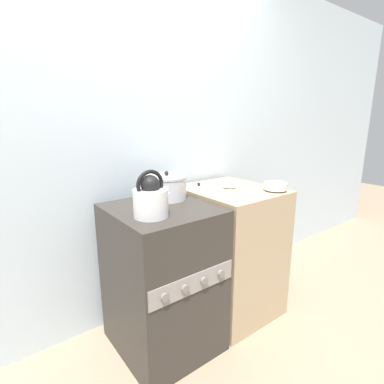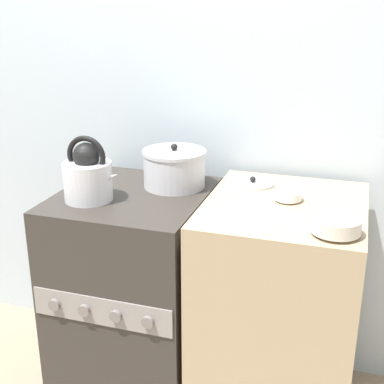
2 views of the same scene
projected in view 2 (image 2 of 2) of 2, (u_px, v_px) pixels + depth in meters
The scene contains 8 objects.
wall_back at pixel (168, 88), 2.33m from camera, with size 7.00×0.06×2.50m.
stove at pixel (136, 296), 2.22m from camera, with size 0.57×0.63×0.91m.
counter at pixel (278, 314), 2.07m from camera, with size 0.57×0.66×0.92m.
kettle at pixel (88, 176), 1.98m from camera, with size 0.22×0.18×0.25m.
cooking_pot at pixel (174, 168), 2.13m from camera, with size 0.25×0.25×0.18m.
enamel_bowl at pixel (336, 225), 1.65m from camera, with size 0.15×0.15×0.06m.
small_ceramic_bowl at pixel (288, 196), 1.94m from camera, with size 0.10×0.10×0.04m.
loose_pot_lid at pixel (253, 183), 2.11m from camera, with size 0.17×0.17×0.03m.
Camera 2 is at (0.81, -1.48, 1.61)m, focal length 50.00 mm.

